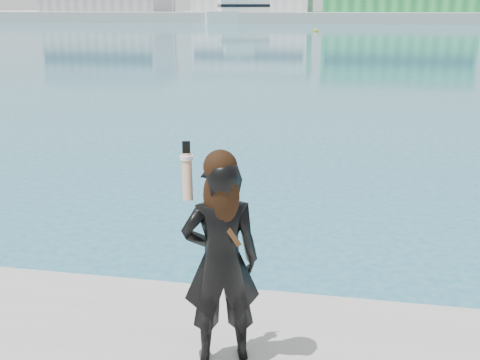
{
  "coord_description": "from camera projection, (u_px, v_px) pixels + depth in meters",
  "views": [
    {
      "loc": [
        0.67,
        -3.94,
        3.3
      ],
      "look_at": [
        -0.22,
        0.57,
        1.96
      ],
      "focal_mm": 45.0,
      "sensor_mm": 36.0,
      "label": 1
    }
  ],
  "objects": [
    {
      "name": "buoy_far",
      "position": [
        316.0,
        32.0,
        78.23
      ],
      "size": [
        0.5,
        0.5,
        0.5
      ],
      "primitive_type": "sphere",
      "color": "yellow",
      "rests_on": "ground"
    },
    {
      "name": "far_quay",
      "position": [
        358.0,
        17.0,
        126.98
      ],
      "size": [
        320.0,
        40.0,
        2.0
      ],
      "primitive_type": "cube",
      "color": "#9E9E99",
      "rests_on": "ground"
    },
    {
      "name": "motor_yacht",
      "position": [
        246.0,
        11.0,
        114.4
      ],
      "size": [
        17.13,
        10.69,
        7.77
      ],
      "rotation": [
        0.0,
        0.0,
        0.4
      ],
      "color": "white",
      "rests_on": "ground"
    },
    {
      "name": "woman",
      "position": [
        221.0,
        256.0,
        4.23
      ],
      "size": [
        0.64,
        0.51,
        1.6
      ],
      "rotation": [
        0.0,
        0.0,
        3.45
      ],
      "color": "black",
      "rests_on": "near_quay"
    }
  ]
}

